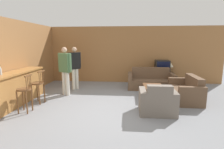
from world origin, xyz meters
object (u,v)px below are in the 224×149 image
bar_chair_mid (38,86)px  bottle (0,71)px  bar_chair_near (25,92)px  person_by_window (75,66)px  armchair_near (157,102)px  person_by_counter (65,68)px  coffee_table (153,88)px  table_lamp (170,65)px  tv (162,66)px  couch_far (151,81)px  tv_unit (162,78)px  book_on_table (154,87)px  loveseat_right (186,91)px

bar_chair_mid → bottle: size_ratio=3.86×
bar_chair_near → person_by_window: bearing=75.5°
armchair_near → person_by_counter: (-3.00, 1.42, 0.66)m
coffee_table → person_by_counter: 3.13m
armchair_near → coffee_table: (0.07, 1.34, 0.06)m
table_lamp → tv: bearing=-179.5°
bar_chair_near → couch_far: (3.67, 2.86, -0.25)m
table_lamp → tv_unit: bearing=180.0°
bar_chair_near → coffee_table: size_ratio=1.16×
book_on_table → table_lamp: (1.03, 2.26, 0.44)m
tv_unit → tv: tv is taller
book_on_table → coffee_table: bearing=87.2°
couch_far → armchair_near: couch_far is taller
armchair_near → person_by_window: 3.69m
bar_chair_mid → book_on_table: size_ratio=6.09×
armchair_near → table_lamp: table_lamp is taller
bar_chair_near → coffee_table: bearing=23.8°
bar_chair_mid → bottle: bearing=-137.6°
table_lamp → loveseat_right: bearing=-89.5°
bar_chair_near → bottle: bearing=172.8°
tv_unit → tv: bearing=-90.0°
person_by_window → tv: bearing=18.5°
coffee_table → tv_unit: 2.18m
bar_chair_mid → person_by_window: bearing=70.0°
bottle → table_lamp: bottle is taller
bar_chair_near → book_on_table: bearing=21.4°
bar_chair_mid → tv: bearing=34.7°
bar_chair_mid → person_by_counter: size_ratio=0.60×
book_on_table → bottle: bearing=-162.9°
tv → book_on_table: size_ratio=3.62×
tv_unit → book_on_table: 2.36m
table_lamp → person_by_window: 4.16m
book_on_table → table_lamp: size_ratio=0.37×
bar_chair_mid → couch_far: size_ratio=0.55×
person_by_window → book_on_table: bearing=-19.5°
bar_chair_mid → coffee_table: bearing=13.6°
bottle → person_by_window: (1.32, 2.36, -0.16)m
armchair_near → tv: 3.53m
bar_chair_near → table_lamp: bearing=38.4°
bar_chair_mid → loveseat_right: 4.69m
armchair_near → tv_unit: size_ratio=0.92×
tv → book_on_table: tv is taller
coffee_table → table_lamp: table_lamp is taller
book_on_table → table_lamp: bearing=65.5°
tv → person_by_counter: bearing=-151.9°
tv_unit → bottle: bearing=-144.1°
loveseat_right → person_by_window: bearing=165.7°
book_on_table → person_by_counter: (-3.06, 0.26, 0.53)m
table_lamp → person_by_window: size_ratio=0.27×
armchair_near → tv_unit: bearing=77.9°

